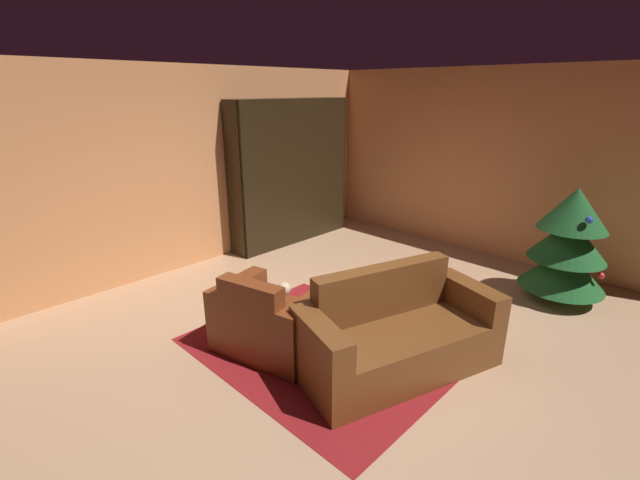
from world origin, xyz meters
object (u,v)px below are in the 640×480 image
(bookshelf_unit, at_px, (298,174))
(decorated_tree, at_px, (568,244))
(bottle_on_table, at_px, (316,298))
(couch_red, at_px, (397,337))
(book_stack_on_table, at_px, (322,313))
(armchair_red, at_px, (270,322))
(coffee_table, at_px, (329,323))

(bookshelf_unit, xyz_separation_m, decorated_tree, (3.81, 0.62, -0.38))
(bottle_on_table, distance_m, decorated_tree, 3.03)
(couch_red, height_order, book_stack_on_table, couch_red)
(decorated_tree, bearing_deg, couch_red, -103.86)
(bookshelf_unit, relative_size, couch_red, 1.17)
(armchair_red, bearing_deg, bookshelf_unit, 132.24)
(bookshelf_unit, distance_m, couch_red, 3.77)
(bottle_on_table, bearing_deg, book_stack_on_table, -29.85)
(book_stack_on_table, relative_size, bottle_on_table, 0.75)
(bookshelf_unit, bearing_deg, couch_red, -29.65)
(armchair_red, height_order, couch_red, couch_red)
(armchair_red, distance_m, couch_red, 1.17)
(book_stack_on_table, xyz_separation_m, bottle_on_table, (-0.17, 0.10, 0.05))
(couch_red, bearing_deg, armchair_red, -149.87)
(couch_red, bearing_deg, book_stack_on_table, -145.83)
(couch_red, relative_size, decorated_tree, 1.42)
(couch_red, relative_size, coffee_table, 2.40)
(bookshelf_unit, height_order, bottle_on_table, bookshelf_unit)
(bottle_on_table, relative_size, decorated_tree, 0.23)
(book_stack_on_table, bearing_deg, bottle_on_table, 150.15)
(bookshelf_unit, relative_size, bottle_on_table, 7.21)
(coffee_table, distance_m, book_stack_on_table, 0.12)
(bookshelf_unit, height_order, decorated_tree, bookshelf_unit)
(bookshelf_unit, xyz_separation_m, armchair_red, (2.19, -2.42, -0.78))
(couch_red, bearing_deg, decorated_tree, 76.14)
(book_stack_on_table, bearing_deg, coffee_table, 53.22)
(armchair_red, xyz_separation_m, couch_red, (1.02, 0.59, 0.01))
(decorated_tree, bearing_deg, bookshelf_unit, -170.79)
(couch_red, distance_m, decorated_tree, 2.55)
(armchair_red, height_order, book_stack_on_table, armchair_red)
(bookshelf_unit, bearing_deg, book_stack_on_table, -39.64)
(couch_red, xyz_separation_m, coffee_table, (-0.51, -0.32, 0.07))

